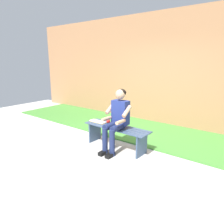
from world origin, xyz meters
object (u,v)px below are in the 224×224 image
bench_near (116,132)px  book_open (98,122)px  person_seated (117,118)px  apple (108,121)px

bench_near → book_open: bearing=-1.5°
person_seated → apple: bearing=-27.6°
book_open → bench_near: bearing=-179.8°
bench_near → book_open: 0.55m
apple → book_open: bearing=19.7°
person_seated → apple: size_ratio=14.71×
bench_near → person_seated: (-0.09, 0.10, 0.36)m
person_seated → book_open: 0.67m
bench_near → apple: bearing=-18.4°
book_open → person_seated: bearing=171.1°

